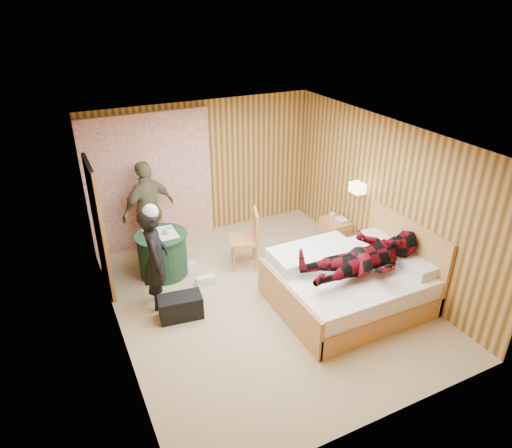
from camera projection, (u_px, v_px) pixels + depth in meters
name	position (u px, v px, depth m)	size (l,w,h in m)	color
floor	(264.00, 299.00, 6.91)	(4.20, 5.00, 0.01)	tan
ceiling	(266.00, 138.00, 5.77)	(4.20, 5.00, 0.01)	white
wall_back	(203.00, 169.00, 8.35)	(4.20, 0.02, 2.50)	tan
wall_left	(111.00, 260.00, 5.53)	(0.02, 5.00, 2.50)	tan
wall_right	(384.00, 199.00, 7.16)	(0.02, 5.00, 2.50)	tan
curtain	(151.00, 182.00, 7.92)	(2.20, 0.08, 2.40)	white
doorway	(99.00, 228.00, 6.77)	(0.06, 0.90, 2.05)	black
wall_lamp	(358.00, 188.00, 7.43)	(0.26, 0.24, 0.16)	gold
bed	(351.00, 282.00, 6.70)	(2.16, 1.71, 1.17)	tan
nightstand	(335.00, 233.00, 8.23)	(0.39, 0.54, 0.52)	tan
round_table	(163.00, 254.00, 7.37)	(0.83, 0.83, 0.74)	#1E422A
chair_far	(152.00, 227.00, 7.83)	(0.48, 0.48, 0.93)	tan
chair_near	(249.00, 235.00, 7.50)	(0.58, 0.58, 1.00)	tan
duffel_bag	(181.00, 307.00, 6.45)	(0.61, 0.32, 0.34)	black
sneaker_left	(188.00, 267.00, 7.58)	(0.30, 0.12, 0.13)	silver
sneaker_right	(206.00, 280.00, 7.23)	(0.30, 0.12, 0.14)	silver
woman_standing	(156.00, 259.00, 6.46)	(0.56, 0.37, 1.54)	black
man_at_table	(149.00, 210.00, 7.71)	(1.01, 0.42, 1.72)	#686445
man_on_bed	(368.00, 249.00, 6.22)	(1.77, 0.67, 0.86)	maroon
book_lower	(338.00, 221.00, 8.07)	(0.17, 0.22, 0.02)	silver
book_upper	(338.00, 220.00, 8.06)	(0.16, 0.22, 0.02)	silver
cup_nightstand	(332.00, 215.00, 8.20)	(0.10, 0.10, 0.09)	silver
cup_table	(167.00, 231.00, 7.18)	(0.12, 0.12, 0.10)	silver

